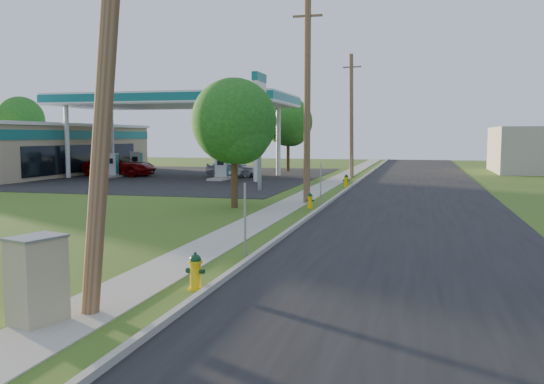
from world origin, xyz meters
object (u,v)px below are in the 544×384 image
(fuel_pump_ne, at_px, (222,170))
(tree_back, at_px, (21,122))
(fuel_pump_se, at_px, (238,167))
(car_red, at_px, (120,166))
(utility_cabinet, at_px, (37,280))
(fuel_pump_nw, at_px, (112,168))
(car_silver, at_px, (234,168))
(hydrant_far, at_px, (346,181))
(price_pylon, at_px, (259,98))
(tree_verge, at_px, (236,124))
(hydrant_near, at_px, (195,271))
(utility_pole_far, at_px, (351,115))
(utility_pole_near, at_px, (107,43))
(tree_lot, at_px, (289,124))
(utility_pole_mid, at_px, (307,99))
(fuel_pump_sw, at_px, (137,166))
(hydrant_mid, at_px, (310,201))

(fuel_pump_ne, relative_size, tree_back, 0.45)
(fuel_pump_se, bearing_deg, car_red, -165.48)
(fuel_pump_se, bearing_deg, utility_cabinet, -77.60)
(fuel_pump_nw, bearing_deg, car_red, 96.95)
(car_red, xyz_separation_m, car_silver, (9.18, 1.27, -0.07))
(hydrant_far, xyz_separation_m, utility_cabinet, (-1.82, -27.85, 0.36))
(car_red, bearing_deg, fuel_pump_ne, -99.70)
(price_pylon, bearing_deg, tree_verge, -81.73)
(price_pylon, xyz_separation_m, car_silver, (-5.02, 10.38, -4.70))
(hydrant_near, height_order, car_silver, car_silver)
(utility_pole_far, bearing_deg, fuel_pump_ne, -150.67)
(utility_pole_near, relative_size, utility_pole_far, 1.00)
(fuel_pump_ne, distance_m, fuel_pump_se, 4.00)
(hydrant_far, distance_m, car_silver, 11.80)
(tree_lot, bearing_deg, utility_pole_near, -81.45)
(utility_pole_mid, relative_size, hydrant_near, 12.23)
(fuel_pump_sw, height_order, price_pylon, price_pylon)
(fuel_pump_sw, distance_m, fuel_pump_se, 9.00)
(utility_pole_far, relative_size, fuel_pump_ne, 2.97)
(utility_cabinet, bearing_deg, utility_pole_mid, 86.79)
(fuel_pump_sw, xyz_separation_m, hydrant_far, (18.67, -7.86, -0.32))
(hydrant_near, xyz_separation_m, car_red, (-18.84, 30.62, 0.42))
(tree_back, distance_m, hydrant_mid, 41.43)
(utility_pole_far, xyz_separation_m, fuel_pump_nw, (-17.90, -5.00, -4.08))
(utility_pole_near, distance_m, car_silver, 35.27)
(utility_cabinet, bearing_deg, hydrant_near, 56.47)
(utility_pole_far, height_order, tree_verge, utility_pole_far)
(tree_back, height_order, car_red, tree_back)
(tree_lot, height_order, car_red, tree_lot)
(fuel_pump_se, height_order, tree_lot, tree_lot)
(fuel_pump_se, height_order, utility_cabinet, fuel_pump_se)
(fuel_pump_sw, bearing_deg, utility_pole_near, -62.91)
(tree_lot, xyz_separation_m, hydrant_mid, (6.85, -25.96, -3.97))
(fuel_pump_nw, height_order, fuel_pump_sw, same)
(utility_pole_near, distance_m, tree_verge, 15.69)
(fuel_pump_nw, relative_size, car_silver, 0.74)
(utility_pole_mid, distance_m, car_silver, 18.70)
(fuel_pump_sw, relative_size, hydrant_mid, 4.55)
(hydrant_near, bearing_deg, fuel_pump_ne, 108.40)
(fuel_pump_nw, xyz_separation_m, tree_back, (-15.09, 9.01, 3.85))
(price_pylon, bearing_deg, utility_pole_mid, -54.66)
(fuel_pump_nw, relative_size, hydrant_near, 3.99)
(fuel_pump_se, bearing_deg, hydrant_mid, -63.53)
(tree_verge, bearing_deg, fuel_pump_sw, 127.76)
(fuel_pump_nw, distance_m, hydrant_near, 34.48)
(utility_pole_mid, bearing_deg, hydrant_near, -87.33)
(utility_pole_far, relative_size, car_silver, 2.20)
(tree_verge, bearing_deg, car_red, 131.78)
(utility_pole_near, bearing_deg, tree_lot, 98.55)
(fuel_pump_nw, distance_m, fuel_pump_sw, 4.00)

